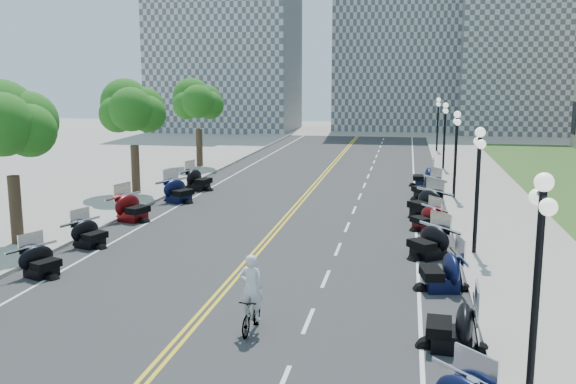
# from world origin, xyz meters

# --- Properties ---
(ground) EXTENTS (160.00, 160.00, 0.00)m
(ground) POSITION_xyz_m (0.00, 0.00, 0.00)
(ground) COLOR gray
(road) EXTENTS (16.00, 90.00, 0.01)m
(road) POSITION_xyz_m (0.00, 10.00, 0.00)
(road) COLOR #333335
(road) RESTS_ON ground
(centerline_yellow_a) EXTENTS (0.12, 90.00, 0.00)m
(centerline_yellow_a) POSITION_xyz_m (-0.12, 10.00, 0.01)
(centerline_yellow_a) COLOR yellow
(centerline_yellow_a) RESTS_ON road
(centerline_yellow_b) EXTENTS (0.12, 90.00, 0.00)m
(centerline_yellow_b) POSITION_xyz_m (0.12, 10.00, 0.01)
(centerline_yellow_b) COLOR yellow
(centerline_yellow_b) RESTS_ON road
(edge_line_north) EXTENTS (0.12, 90.00, 0.00)m
(edge_line_north) POSITION_xyz_m (6.40, 10.00, 0.01)
(edge_line_north) COLOR white
(edge_line_north) RESTS_ON road
(edge_line_south) EXTENTS (0.12, 90.00, 0.00)m
(edge_line_south) POSITION_xyz_m (-6.40, 10.00, 0.01)
(edge_line_south) COLOR white
(edge_line_south) RESTS_ON road
(lane_dash_5) EXTENTS (0.12, 2.00, 0.00)m
(lane_dash_5) POSITION_xyz_m (3.20, -4.00, 0.01)
(lane_dash_5) COLOR white
(lane_dash_5) RESTS_ON road
(lane_dash_6) EXTENTS (0.12, 2.00, 0.00)m
(lane_dash_6) POSITION_xyz_m (3.20, 0.00, 0.01)
(lane_dash_6) COLOR white
(lane_dash_6) RESTS_ON road
(lane_dash_7) EXTENTS (0.12, 2.00, 0.00)m
(lane_dash_7) POSITION_xyz_m (3.20, 4.00, 0.01)
(lane_dash_7) COLOR white
(lane_dash_7) RESTS_ON road
(lane_dash_8) EXTENTS (0.12, 2.00, 0.00)m
(lane_dash_8) POSITION_xyz_m (3.20, 8.00, 0.01)
(lane_dash_8) COLOR white
(lane_dash_8) RESTS_ON road
(lane_dash_9) EXTENTS (0.12, 2.00, 0.00)m
(lane_dash_9) POSITION_xyz_m (3.20, 12.00, 0.01)
(lane_dash_9) COLOR white
(lane_dash_9) RESTS_ON road
(lane_dash_10) EXTENTS (0.12, 2.00, 0.00)m
(lane_dash_10) POSITION_xyz_m (3.20, 16.00, 0.01)
(lane_dash_10) COLOR white
(lane_dash_10) RESTS_ON road
(lane_dash_11) EXTENTS (0.12, 2.00, 0.00)m
(lane_dash_11) POSITION_xyz_m (3.20, 20.00, 0.01)
(lane_dash_11) COLOR white
(lane_dash_11) RESTS_ON road
(lane_dash_12) EXTENTS (0.12, 2.00, 0.00)m
(lane_dash_12) POSITION_xyz_m (3.20, 24.00, 0.01)
(lane_dash_12) COLOR white
(lane_dash_12) RESTS_ON road
(lane_dash_13) EXTENTS (0.12, 2.00, 0.00)m
(lane_dash_13) POSITION_xyz_m (3.20, 28.00, 0.01)
(lane_dash_13) COLOR white
(lane_dash_13) RESTS_ON road
(lane_dash_14) EXTENTS (0.12, 2.00, 0.00)m
(lane_dash_14) POSITION_xyz_m (3.20, 32.00, 0.01)
(lane_dash_14) COLOR white
(lane_dash_14) RESTS_ON road
(lane_dash_15) EXTENTS (0.12, 2.00, 0.00)m
(lane_dash_15) POSITION_xyz_m (3.20, 36.00, 0.01)
(lane_dash_15) COLOR white
(lane_dash_15) RESTS_ON road
(lane_dash_16) EXTENTS (0.12, 2.00, 0.00)m
(lane_dash_16) POSITION_xyz_m (3.20, 40.00, 0.01)
(lane_dash_16) COLOR white
(lane_dash_16) RESTS_ON road
(lane_dash_17) EXTENTS (0.12, 2.00, 0.00)m
(lane_dash_17) POSITION_xyz_m (3.20, 44.00, 0.01)
(lane_dash_17) COLOR white
(lane_dash_17) RESTS_ON road
(lane_dash_18) EXTENTS (0.12, 2.00, 0.00)m
(lane_dash_18) POSITION_xyz_m (3.20, 48.00, 0.01)
(lane_dash_18) COLOR white
(lane_dash_18) RESTS_ON road
(lane_dash_19) EXTENTS (0.12, 2.00, 0.00)m
(lane_dash_19) POSITION_xyz_m (3.20, 52.00, 0.01)
(lane_dash_19) COLOR white
(lane_dash_19) RESTS_ON road
(sidewalk_north) EXTENTS (5.00, 90.00, 0.15)m
(sidewalk_north) POSITION_xyz_m (10.50, 10.00, 0.07)
(sidewalk_north) COLOR #9E9991
(sidewalk_north) RESTS_ON ground
(sidewalk_south) EXTENTS (5.00, 90.00, 0.15)m
(sidewalk_south) POSITION_xyz_m (-10.50, 10.00, 0.07)
(sidewalk_south) COLOR #9E9991
(sidewalk_south) RESTS_ON ground
(distant_block_a) EXTENTS (18.00, 14.00, 26.00)m
(distant_block_a) POSITION_xyz_m (-18.00, 62.00, 13.00)
(distant_block_a) COLOR gray
(distant_block_a) RESTS_ON ground
(distant_block_b) EXTENTS (16.00, 12.00, 30.00)m
(distant_block_b) POSITION_xyz_m (4.00, 68.00, 15.00)
(distant_block_b) COLOR gray
(distant_block_b) RESTS_ON ground
(distant_block_c) EXTENTS (20.00, 14.00, 22.00)m
(distant_block_c) POSITION_xyz_m (22.00, 65.00, 11.00)
(distant_block_c) COLOR gray
(distant_block_c) RESTS_ON ground
(street_lamp_1) EXTENTS (0.50, 1.20, 4.90)m
(street_lamp_1) POSITION_xyz_m (8.60, -8.00, 2.60)
(street_lamp_1) COLOR black
(street_lamp_1) RESTS_ON sidewalk_north
(street_lamp_2) EXTENTS (0.50, 1.20, 4.90)m
(street_lamp_2) POSITION_xyz_m (8.60, 4.00, 2.60)
(street_lamp_2) COLOR black
(street_lamp_2) RESTS_ON sidewalk_north
(street_lamp_3) EXTENTS (0.50, 1.20, 4.90)m
(street_lamp_3) POSITION_xyz_m (8.60, 16.00, 2.60)
(street_lamp_3) COLOR black
(street_lamp_3) RESTS_ON sidewalk_north
(street_lamp_4) EXTENTS (0.50, 1.20, 4.90)m
(street_lamp_4) POSITION_xyz_m (8.60, 28.00, 2.60)
(street_lamp_4) COLOR black
(street_lamp_4) RESTS_ON sidewalk_north
(street_lamp_5) EXTENTS (0.50, 1.20, 4.90)m
(street_lamp_5) POSITION_xyz_m (8.60, 40.00, 2.60)
(street_lamp_5) COLOR black
(street_lamp_5) RESTS_ON sidewalk_north
(tree_2) EXTENTS (4.80, 4.80, 9.20)m
(tree_2) POSITION_xyz_m (-10.00, 2.00, 4.75)
(tree_2) COLOR #235619
(tree_2) RESTS_ON sidewalk_south
(tree_3) EXTENTS (4.80, 4.80, 9.20)m
(tree_3) POSITION_xyz_m (-10.00, 14.00, 4.75)
(tree_3) COLOR #235619
(tree_3) RESTS_ON sidewalk_south
(tree_4) EXTENTS (4.80, 4.80, 9.20)m
(tree_4) POSITION_xyz_m (-10.00, 26.00, 4.75)
(tree_4) COLOR #235619
(tree_4) RESTS_ON sidewalk_south
(motorcycle_n_4) EXTENTS (2.16, 2.16, 1.43)m
(motorcycle_n_4) POSITION_xyz_m (7.16, -5.23, 0.71)
(motorcycle_n_4) COLOR black
(motorcycle_n_4) RESTS_ON road
(motorcycle_n_5) EXTENTS (2.40, 2.40, 1.44)m
(motorcycle_n_5) POSITION_xyz_m (7.12, -0.47, 0.72)
(motorcycle_n_5) COLOR black
(motorcycle_n_5) RESTS_ON road
(motorcycle_n_6) EXTENTS (2.88, 2.88, 1.43)m
(motorcycle_n_6) POSITION_xyz_m (6.80, 3.39, 0.72)
(motorcycle_n_6) COLOR black
(motorcycle_n_6) RESTS_ON road
(motorcycle_n_7) EXTENTS (2.46, 2.46, 1.24)m
(motorcycle_n_7) POSITION_xyz_m (6.81, 8.09, 0.62)
(motorcycle_n_7) COLOR #590A0C
(motorcycle_n_7) RESTS_ON road
(motorcycle_n_8) EXTENTS (3.12, 3.12, 1.55)m
(motorcycle_n_8) POSITION_xyz_m (6.86, 11.05, 0.77)
(motorcycle_n_8) COLOR black
(motorcycle_n_8) RESTS_ON road
(motorcycle_n_9) EXTENTS (2.87, 2.87, 1.49)m
(motorcycle_n_9) POSITION_xyz_m (7.03, 15.77, 0.74)
(motorcycle_n_9) COLOR black
(motorcycle_n_9) RESTS_ON road
(motorcycle_n_10) EXTENTS (2.10, 2.10, 1.45)m
(motorcycle_n_10) POSITION_xyz_m (6.97, 20.27, 0.72)
(motorcycle_n_10) COLOR black
(motorcycle_n_10) RESTS_ON road
(motorcycle_s_5) EXTENTS (2.34, 2.34, 1.25)m
(motorcycle_s_5) POSITION_xyz_m (-6.76, -1.57, 0.62)
(motorcycle_s_5) COLOR black
(motorcycle_s_5) RESTS_ON road
(motorcycle_s_6) EXTENTS (2.33, 2.33, 1.28)m
(motorcycle_s_6) POSITION_xyz_m (-7.00, 2.48, 0.64)
(motorcycle_s_6) COLOR black
(motorcycle_s_6) RESTS_ON road
(motorcycle_s_7) EXTENTS (2.66, 2.66, 1.50)m
(motorcycle_s_7) POSITION_xyz_m (-7.29, 7.39, 0.75)
(motorcycle_s_7) COLOR #590A0C
(motorcycle_s_7) RESTS_ON road
(motorcycle_s_8) EXTENTS (2.80, 2.80, 1.49)m
(motorcycle_s_8) POSITION_xyz_m (-6.72, 12.37, 0.74)
(motorcycle_s_8) COLOR black
(motorcycle_s_8) RESTS_ON road
(motorcycle_s_9) EXTENTS (2.52, 2.52, 1.50)m
(motorcycle_s_9) POSITION_xyz_m (-6.87, 16.34, 0.75)
(motorcycle_s_9) COLOR black
(motorcycle_s_9) RESTS_ON road
(bicycle) EXTENTS (0.57, 1.73, 1.03)m
(bicycle) POSITION_xyz_m (1.77, -5.07, 0.51)
(bicycle) COLOR #A51414
(bicycle) RESTS_ON road
(cyclist_rider) EXTENTS (0.68, 0.45, 1.88)m
(cyclist_rider) POSITION_xyz_m (1.77, -5.07, 1.96)
(cyclist_rider) COLOR silver
(cyclist_rider) RESTS_ON bicycle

